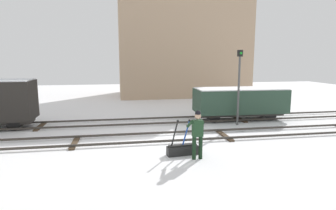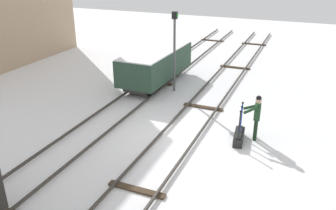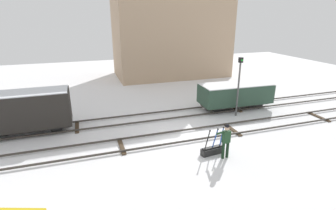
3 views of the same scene
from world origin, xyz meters
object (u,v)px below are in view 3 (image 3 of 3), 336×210
signal_post (239,81)px  freight_car_mid_siding (22,111)px  freight_car_far_end (235,94)px  switch_lever_frame (212,150)px  rail_worker (226,139)px

signal_post → freight_car_mid_siding: bearing=174.3°
signal_post → freight_car_mid_siding: (-13.96, 1.40, -1.05)m
freight_car_far_end → freight_car_mid_siding: bearing=-178.4°
switch_lever_frame → freight_car_mid_siding: size_ratio=0.26×
rail_worker → freight_car_far_end: freight_car_far_end is taller
switch_lever_frame → rail_worker: rail_worker is taller
signal_post → freight_car_mid_siding: signal_post is taller
switch_lever_frame → freight_car_mid_siding: freight_car_mid_siding is taller
freight_car_mid_siding → freight_car_far_end: bearing=-0.6°
rail_worker → signal_post: 6.41m
switch_lever_frame → rail_worker: (0.43, -0.53, 0.82)m
freight_car_far_end → switch_lever_frame: bearing=-128.8°
switch_lever_frame → freight_car_far_end: freight_car_far_end is taller
rail_worker → freight_car_far_end: 7.80m
switch_lever_frame → freight_car_far_end: (4.95, 5.83, 0.92)m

